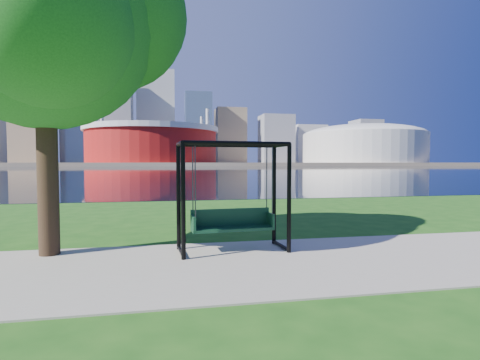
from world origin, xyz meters
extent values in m
plane|color=#1E5114|center=(0.00, 0.00, 0.00)|extent=(900.00, 900.00, 0.00)
cube|color=#9E937F|center=(0.00, -0.50, 0.01)|extent=(120.00, 4.00, 0.03)
cube|color=black|center=(0.00, 102.00, 0.01)|extent=(900.00, 180.00, 0.02)
cube|color=#937F60|center=(0.00, 306.00, 1.00)|extent=(900.00, 228.00, 2.00)
cylinder|color=maroon|center=(-10.00, 235.00, 13.00)|extent=(80.00, 80.00, 22.00)
cylinder|color=silver|center=(-10.00, 235.00, 22.50)|extent=(83.00, 83.00, 3.00)
cylinder|color=silver|center=(22.91, 254.00, 18.00)|extent=(2.00, 2.00, 32.00)
cylinder|color=silver|center=(-42.91, 254.00, 18.00)|extent=(2.00, 2.00, 32.00)
cylinder|color=silver|center=(-42.91, 216.00, 18.00)|extent=(2.00, 2.00, 32.00)
cylinder|color=silver|center=(22.91, 216.00, 18.00)|extent=(2.00, 2.00, 32.00)
cylinder|color=beige|center=(135.00, 235.00, 12.00)|extent=(84.00, 84.00, 20.00)
ellipsoid|color=beige|center=(135.00, 235.00, 21.00)|extent=(84.00, 84.00, 15.12)
cube|color=#998466|center=(-100.00, 300.00, 46.00)|extent=(26.00, 26.00, 88.00)
cube|color=slate|center=(-70.00, 325.00, 49.50)|extent=(30.00, 24.00, 95.00)
cube|color=gray|center=(-40.00, 305.00, 38.00)|extent=(24.00, 24.00, 72.00)
cube|color=silver|center=(-10.00, 335.00, 42.00)|extent=(32.00, 28.00, 80.00)
cube|color=slate|center=(25.00, 310.00, 31.00)|extent=(22.00, 22.00, 58.00)
cube|color=#998466|center=(55.00, 325.00, 26.00)|extent=(26.00, 26.00, 48.00)
cube|color=gray|center=(95.00, 315.00, 23.00)|extent=(28.00, 24.00, 42.00)
cube|color=silver|center=(135.00, 340.00, 20.00)|extent=(30.00, 26.00, 36.00)
cube|color=gray|center=(185.00, 320.00, 22.00)|extent=(24.00, 24.00, 40.00)
cube|color=#998466|center=(225.00, 335.00, 18.00)|extent=(26.00, 26.00, 32.00)
sphere|color=#998466|center=(-100.00, 300.00, 93.50)|extent=(10.00, 10.00, 10.00)
cylinder|color=black|center=(-0.88, 0.04, 1.19)|extent=(0.10, 0.10, 2.39)
cylinder|color=black|center=(1.40, 0.19, 1.19)|extent=(0.10, 0.10, 2.39)
cylinder|color=black|center=(-0.94, 0.97, 1.19)|extent=(0.10, 0.10, 2.39)
cylinder|color=black|center=(1.33, 1.13, 1.19)|extent=(0.10, 0.10, 2.39)
cylinder|color=black|center=(0.26, 0.12, 2.39)|extent=(2.28, 0.25, 0.09)
cylinder|color=black|center=(0.19, 1.05, 2.39)|extent=(2.28, 0.25, 0.09)
cylinder|color=black|center=(-0.91, 0.50, 2.39)|extent=(0.16, 0.94, 0.09)
cylinder|color=black|center=(-0.91, 0.50, 0.08)|extent=(0.14, 0.94, 0.07)
cylinder|color=black|center=(1.37, 0.66, 2.39)|extent=(0.16, 0.94, 0.09)
cylinder|color=black|center=(1.37, 0.66, 0.08)|extent=(0.14, 0.94, 0.07)
cube|color=black|center=(0.23, 0.58, 0.52)|extent=(1.84, 0.59, 0.06)
cube|color=black|center=(0.21, 0.78, 0.75)|extent=(1.82, 0.18, 0.39)
cube|color=black|center=(-0.65, 0.52, 0.66)|extent=(0.08, 0.47, 0.35)
cube|color=black|center=(1.10, 0.64, 0.66)|extent=(0.08, 0.47, 0.35)
cylinder|color=#37373D|center=(-0.61, 0.33, 1.58)|extent=(0.03, 0.03, 1.50)
cylinder|color=#37373D|center=(1.09, 0.45, 1.58)|extent=(0.03, 0.03, 1.50)
cylinder|color=#37373D|center=(-0.64, 0.71, 1.58)|extent=(0.03, 0.03, 1.50)
cylinder|color=#37373D|center=(1.07, 0.83, 1.58)|extent=(0.03, 0.03, 1.50)
cylinder|color=black|center=(-3.66, 1.00, 2.11)|extent=(0.42, 0.42, 4.22)
sphere|color=#1E5E1B|center=(-3.66, 1.00, 4.98)|extent=(4.60, 4.60, 4.60)
sphere|color=#1E5E1B|center=(-2.42, 1.58, 5.37)|extent=(3.45, 3.45, 3.45)
sphere|color=#1E5E1B|center=(-3.28, -0.05, 4.50)|extent=(3.07, 3.07, 3.07)
sphere|color=#1E5E1B|center=(-4.24, 2.15, 5.75)|extent=(3.26, 3.26, 3.26)
camera|label=1|loc=(-1.20, -7.51, 1.99)|focal=28.00mm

